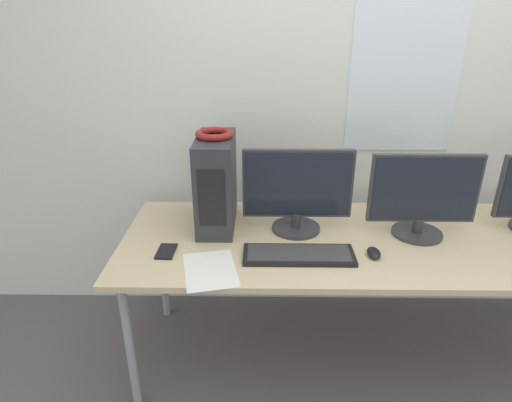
# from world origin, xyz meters

# --- Properties ---
(wall_back) EXTENTS (8.00, 0.07, 2.70)m
(wall_back) POSITION_xyz_m (0.00, 0.96, 1.35)
(wall_back) COLOR silver
(wall_back) RESTS_ON ground_plane
(desk) EXTENTS (2.33, 0.83, 0.72)m
(desk) POSITION_xyz_m (0.00, 0.41, 0.68)
(desk) COLOR #D1BA8E
(desk) RESTS_ON ground_plane
(pc_tower) EXTENTS (0.17, 0.39, 0.45)m
(pc_tower) POSITION_xyz_m (-0.73, 0.55, 0.94)
(pc_tower) COLOR #2D2D33
(pc_tower) RESTS_ON desk
(headphones) EXTENTS (0.18, 0.18, 0.03)m
(headphones) POSITION_xyz_m (-0.73, 0.55, 1.18)
(headphones) COLOR maroon
(headphones) RESTS_ON pc_tower
(monitor_main) EXTENTS (0.52, 0.24, 0.41)m
(monitor_main) POSITION_xyz_m (-0.34, 0.50, 0.92)
(monitor_main) COLOR #333338
(monitor_main) RESTS_ON desk
(monitor_right_near) EXTENTS (0.50, 0.24, 0.40)m
(monitor_right_near) POSITION_xyz_m (0.24, 0.45, 0.92)
(monitor_right_near) COLOR #333338
(monitor_right_near) RESTS_ON desk
(keyboard) EXTENTS (0.48, 0.17, 0.02)m
(keyboard) POSITION_xyz_m (-0.34, 0.24, 0.73)
(keyboard) COLOR black
(keyboard) RESTS_ON desk
(mouse) EXTENTS (0.06, 0.10, 0.03)m
(mouse) POSITION_xyz_m (-0.01, 0.25, 0.73)
(mouse) COLOR black
(mouse) RESTS_ON desk
(cell_phone) EXTENTS (0.08, 0.13, 0.01)m
(cell_phone) POSITION_xyz_m (-0.93, 0.27, 0.72)
(cell_phone) COLOR black
(cell_phone) RESTS_ON desk
(paper_sheet_left) EXTENTS (0.27, 0.33, 0.00)m
(paper_sheet_left) POSITION_xyz_m (-0.72, 0.13, 0.72)
(paper_sheet_left) COLOR white
(paper_sheet_left) RESTS_ON desk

